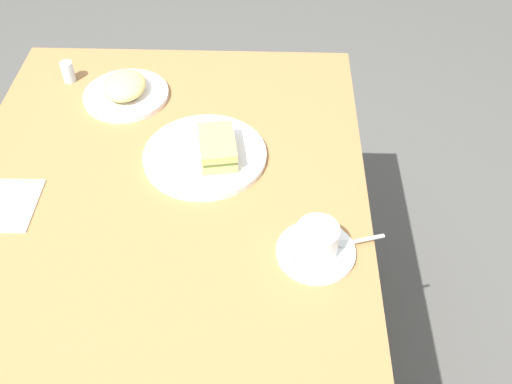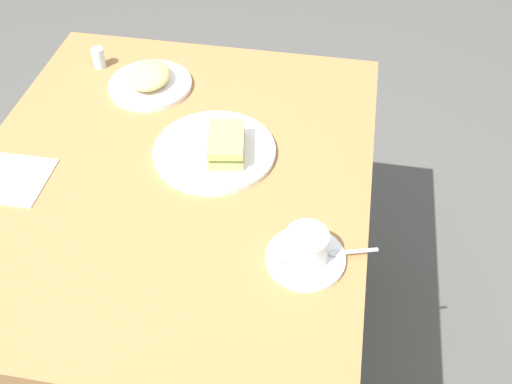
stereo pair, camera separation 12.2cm
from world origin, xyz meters
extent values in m
plane|color=#504E4A|center=(0.00, 0.00, 0.00)|extent=(6.00, 6.00, 0.00)
cube|color=#9D6E3E|center=(0.00, 0.00, 0.73)|extent=(1.04, 0.89, 0.04)
cylinder|color=olive|center=(-0.44, -0.37, 0.35)|extent=(0.07, 0.07, 0.71)
cylinder|color=olive|center=(-0.44, 0.37, 0.35)|extent=(0.07, 0.07, 0.71)
cylinder|color=white|center=(-0.07, 0.09, 0.75)|extent=(0.28, 0.28, 0.01)
cube|color=tan|center=(-0.07, 0.12, 0.77)|extent=(0.14, 0.10, 0.02)
cube|color=#70904B|center=(-0.07, 0.12, 0.78)|extent=(0.12, 0.09, 0.01)
cube|color=tan|center=(-0.07, 0.12, 0.80)|extent=(0.14, 0.10, 0.02)
cylinder|color=white|center=(0.19, 0.33, 0.75)|extent=(0.15, 0.15, 0.01)
cylinder|color=white|center=(0.19, 0.33, 0.79)|extent=(0.08, 0.08, 0.06)
cylinder|color=#B17A53|center=(0.19, 0.33, 0.82)|extent=(0.07, 0.07, 0.01)
torus|color=white|center=(0.22, 0.29, 0.79)|extent=(0.03, 0.04, 0.04)
cube|color=silver|center=(0.17, 0.43, 0.76)|extent=(0.03, 0.07, 0.00)
ellipsoid|color=silver|center=(0.18, 0.38, 0.76)|extent=(0.02, 0.03, 0.01)
cylinder|color=white|center=(-0.30, -0.13, 0.75)|extent=(0.21, 0.21, 0.01)
ellipsoid|color=#D0C26E|center=(-0.30, -0.13, 0.78)|extent=(0.13, 0.11, 0.04)
cube|color=white|center=(0.09, -0.33, 0.75)|extent=(0.15, 0.15, 0.00)
cylinder|color=silver|center=(-0.36, -0.30, 0.77)|extent=(0.03, 0.03, 0.06)
camera|label=1|loc=(0.91, 0.23, 1.65)|focal=41.27mm
camera|label=2|loc=(0.90, 0.36, 1.65)|focal=41.27mm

